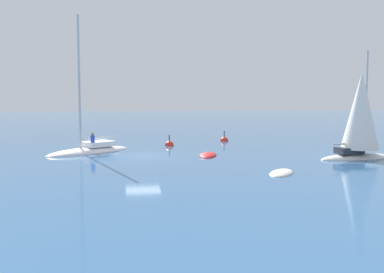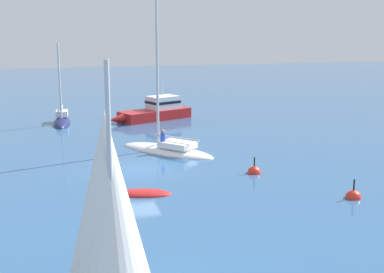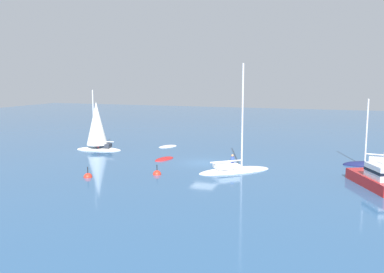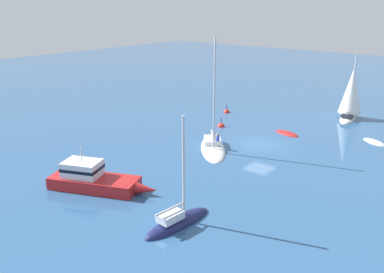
% 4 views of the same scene
% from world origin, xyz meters
% --- Properties ---
extents(ground_plane, '(160.00, 160.00, 0.00)m').
position_xyz_m(ground_plane, '(0.00, 0.00, 0.00)').
color(ground_plane, '#2D5684').
extents(yacht, '(6.43, 7.06, 10.67)m').
position_xyz_m(yacht, '(2.78, 3.96, 0.18)').
color(yacht, white).
rests_on(yacht, ground).
extents(dinghy, '(3.13, 1.97, 0.47)m').
position_xyz_m(dinghy, '(-0.44, -4.68, 0.00)').
color(dinghy, '#B21E1E').
rests_on(dinghy, ground).
extents(sailboat, '(2.95, 5.90, 7.80)m').
position_xyz_m(sailboat, '(-3.26, -14.85, 2.73)').
color(sailboat, silver).
rests_on(sailboat, ground).
extents(launch, '(8.10, 4.77, 3.07)m').
position_xyz_m(launch, '(4.43, 16.45, 0.78)').
color(launch, '#B21E1E').
rests_on(launch, ground).
extents(ketch, '(1.79, 5.36, 7.40)m').
position_xyz_m(ketch, '(-3.77, 16.53, 0.15)').
color(ketch, '#191E4C').
rests_on(ketch, ground).
extents(channel_buoy, '(0.79, 0.79, 1.32)m').
position_xyz_m(channel_buoy, '(6.42, -2.50, 0.00)').
color(channel_buoy, red).
rests_on(channel_buoy, ground).
extents(mooring_buoy, '(0.78, 0.78, 1.34)m').
position_xyz_m(mooring_buoy, '(9.46, -7.98, 0.00)').
color(mooring_buoy, red).
rests_on(mooring_buoy, ground).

